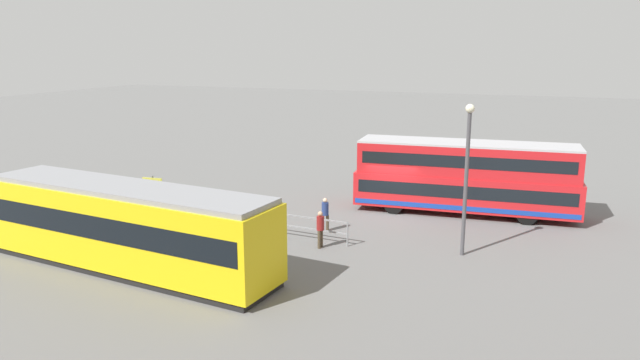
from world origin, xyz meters
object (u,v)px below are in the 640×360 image
object	(u,v)px
tram_yellow	(127,226)
info_sign	(153,191)
pedestrian_crossing	(320,227)
street_lamp	(467,168)
pedestrian_near_railing	(325,212)
double_decker_bus	(465,177)

from	to	relation	value
tram_yellow	info_sign	xyz separation A→B (m)	(2.70, -5.20, -0.06)
pedestrian_crossing	street_lamp	size ratio (longest dim) A/B	0.26
pedestrian_near_railing	street_lamp	world-z (taller)	street_lamp
street_lamp	info_sign	bearing A→B (deg)	4.06
pedestrian_near_railing	pedestrian_crossing	xyz separation A→B (m)	(-0.63, 2.23, 0.01)
info_sign	street_lamp	bearing A→B (deg)	-175.94
tram_yellow	pedestrian_near_railing	bearing A→B (deg)	-126.99
pedestrian_near_railing	street_lamp	xyz separation A→B (m)	(-6.42, 0.93, 2.77)
info_sign	street_lamp	distance (m)	14.69
pedestrian_crossing	tram_yellow	bearing A→B (deg)	39.33
info_sign	street_lamp	size ratio (longest dim) A/B	0.39
pedestrian_near_railing	tram_yellow	bearing A→B (deg)	53.01
street_lamp	tram_yellow	bearing A→B (deg)	27.80
double_decker_bus	tram_yellow	world-z (taller)	double_decker_bus
double_decker_bus	pedestrian_near_railing	distance (m)	7.87
tram_yellow	pedestrian_crossing	world-z (taller)	tram_yellow
pedestrian_near_railing	street_lamp	bearing A→B (deg)	171.78
double_decker_bus	street_lamp	size ratio (longest dim) A/B	1.81
double_decker_bus	info_sign	world-z (taller)	double_decker_bus
pedestrian_near_railing	info_sign	bearing A→B (deg)	13.60
tram_yellow	info_sign	distance (m)	5.86
tram_yellow	street_lamp	size ratio (longest dim) A/B	2.07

